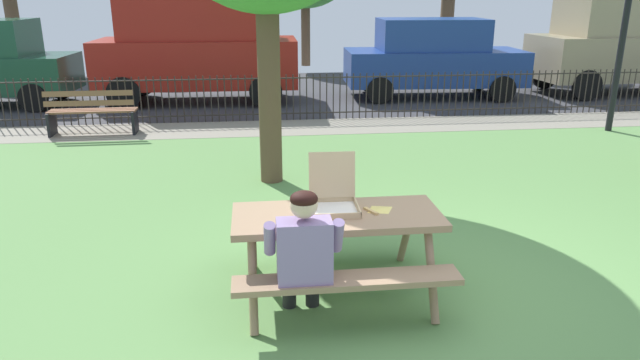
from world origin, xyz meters
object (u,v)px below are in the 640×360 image
parked_car_center (433,57)px  pizza_slice_on_table (378,210)px  adult_at_table (303,252)px  parked_car_left (197,47)px  picnic_table_foreground (337,232)px  parked_car_right (627,43)px  park_bench_left (92,113)px  pizza_box_open (334,196)px

parked_car_center → pizza_slice_on_table: bearing=-109.7°
adult_at_table → parked_car_left: bearing=99.0°
parked_car_left → parked_car_center: 5.82m
picnic_table_foreground → parked_car_center: (3.86, 9.79, 0.41)m
parked_car_right → park_bench_left: bearing=-165.7°
adult_at_table → parked_car_center: bearing=67.8°
adult_at_table → parked_car_center: size_ratio=0.27×
pizza_box_open → parked_car_left: bearing=101.4°
adult_at_table → parked_car_left: size_ratio=0.25×
park_bench_left → parked_car_center: (7.55, 3.24, 0.59)m
pizza_slice_on_table → parked_car_left: bearing=103.4°
park_bench_left → adult_at_table: bearing=-64.5°
pizza_box_open → park_bench_left: 7.40m
parked_car_center → adult_at_table: bearing=-112.2°
picnic_table_foreground → parked_car_left: 10.00m
picnic_table_foreground → adult_at_table: (-0.34, -0.50, 0.06)m
park_bench_left → pizza_slice_on_table: bearing=-58.1°
parked_car_left → adult_at_table: bearing=-81.0°
park_bench_left → parked_car_right: 13.14m
parked_car_center → pizza_box_open: bearing=-111.9°
parked_car_center → parked_car_right: parked_car_right is taller
pizza_box_open → adult_at_table: size_ratio=0.39×
pizza_slice_on_table → picnic_table_foreground: bearing=-174.9°
pizza_box_open → parked_car_right: size_ratio=0.10×
pizza_slice_on_table → park_bench_left: park_bench_left is taller
adult_at_table → parked_car_right: 13.91m
parked_car_right → picnic_table_foreground: bearing=-132.6°
pizza_box_open → adult_at_table: 0.76m
parked_car_left → parked_car_right: same height
park_bench_left → parked_car_right: parked_car_right is taller
pizza_box_open → parked_car_left: 9.84m
parked_car_left → parked_car_center: parked_car_left is taller
parked_car_center → parked_car_right: size_ratio=0.94×
pizza_box_open → parked_car_center: parked_car_center is taller
pizza_slice_on_table → park_bench_left: 7.69m
parked_car_center → parked_car_left: bearing=-180.0°
picnic_table_foreground → park_bench_left: bearing=119.4°
pizza_box_open → parked_car_right: 13.21m
adult_at_table → park_bench_left: (-3.36, 7.05, -0.24)m
parked_car_left → pizza_slice_on_table: bearing=-76.6°
pizza_slice_on_table → parked_car_right: size_ratio=0.06×
park_bench_left → parked_car_center: size_ratio=0.36×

